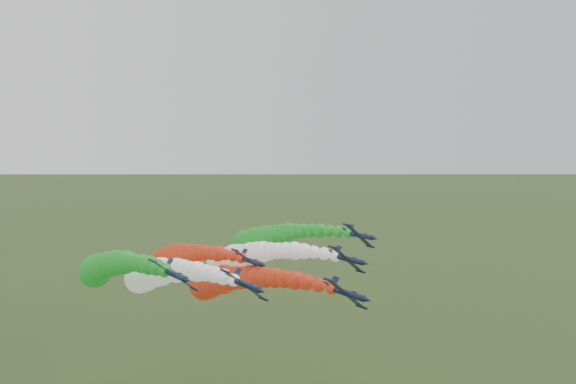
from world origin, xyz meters
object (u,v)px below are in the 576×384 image
jet_lead (223,281)px  jet_outer_left (105,268)px  jet_trail (174,258)px  jet_outer_right (261,239)px  jet_inner_right (241,257)px  jet_inner_left (154,275)px

jet_lead → jet_outer_left: (-20.04, 13.81, 3.02)m
jet_outer_left → jet_trail: bearing=27.6°
jet_outer_left → jet_outer_right: jet_outer_right is taller
jet_inner_right → jet_outer_left: 30.59m
jet_lead → jet_inner_right: (10.25, 9.67, 2.08)m
jet_outer_right → jet_trail: size_ratio=1.00×
jet_trail → jet_lead: bearing=-90.8°
jet_inner_right → jet_trail: size_ratio=1.01×
jet_lead → jet_inner_left: jet_inner_left is taller
jet_inner_left → jet_outer_right: 36.60m
jet_inner_left → jet_outer_right: bearing=19.5°
jet_inner_left → jet_trail: size_ratio=1.01×
jet_lead → jet_trail: 24.47m
jet_inner_left → jet_trail: bearing=54.2°
jet_outer_right → jet_trail: bearing=166.8°
jet_trail → jet_outer_right: bearing=-13.2°
jet_inner_right → jet_outer_left: jet_outer_left is taller
jet_outer_right → jet_inner_right: bearing=-141.4°
jet_lead → jet_outer_left: jet_outer_left is taller
jet_lead → jet_outer_right: size_ratio=1.01×
jet_inner_right → jet_trail: jet_inner_right is taller
jet_inner_left → jet_inner_right: size_ratio=1.00×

